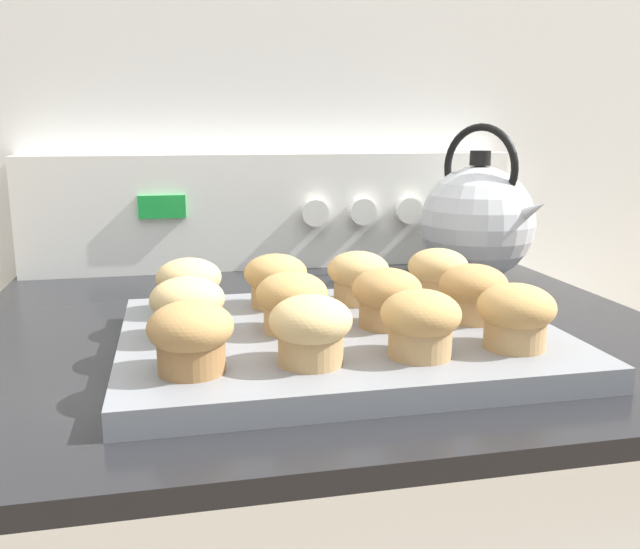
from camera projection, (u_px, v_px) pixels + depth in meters
wall_back at (267, 68)px, 1.03m from camera, size 8.00×0.05×2.40m
control_panel at (276, 211)px, 1.02m from camera, size 0.73×0.07×0.17m
muffin_pan at (337, 339)px, 0.64m from camera, size 0.40×0.31×0.02m
muffin_r0_c0 at (191, 335)px, 0.52m from camera, size 0.07×0.07×0.06m
muffin_r0_c1 at (311, 328)px, 0.54m from camera, size 0.07×0.07×0.06m
muffin_r0_c2 at (421, 322)px, 0.55m from camera, size 0.07×0.07×0.06m
muffin_r0_c3 at (516, 315)px, 0.58m from camera, size 0.07×0.07×0.06m
muffin_r1_c0 at (188, 306)px, 0.60m from camera, size 0.07×0.07×0.06m
muffin_r1_c1 at (292, 301)px, 0.62m from camera, size 0.07×0.07×0.06m
muffin_r1_c2 at (387, 296)px, 0.64m from camera, size 0.07×0.07×0.06m
muffin_r1_c3 at (473, 291)px, 0.66m from camera, size 0.07×0.07×0.06m
muffin_r2_c0 at (189, 284)px, 0.69m from camera, size 0.07×0.07×0.06m
muffin_r2_c1 at (276, 279)px, 0.71m from camera, size 0.07×0.07×0.06m
muffin_r2_c2 at (358, 276)px, 0.73m from camera, size 0.07×0.07×0.06m
muffin_r2_c3 at (438, 272)px, 0.75m from camera, size 0.07×0.07×0.06m
tea_kettle at (478, 221)px, 0.93m from camera, size 0.16×0.18×0.21m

